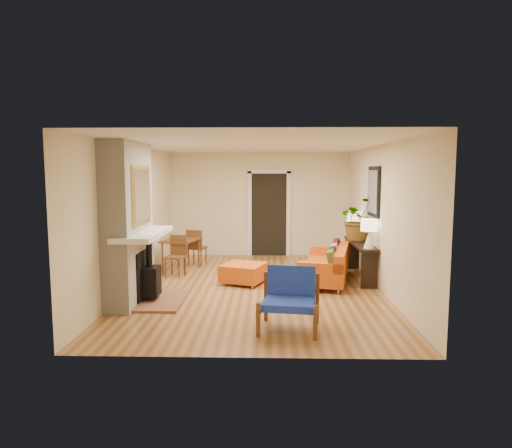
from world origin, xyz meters
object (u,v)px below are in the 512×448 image
object	(u,v)px
dining_table	(184,245)
console_table	(360,250)
houseplant	(358,219)
ottoman	(244,272)
lamp_far	(354,221)
sofa	(329,265)
lamp_near	(369,230)
blue_chair	(290,295)

from	to	relation	value
dining_table	console_table	xyz separation A→B (m)	(3.66, -0.61, 0.03)
houseplant	ottoman	bearing A→B (deg)	-162.46
ottoman	lamp_far	distance (m)	2.77
dining_table	sofa	bearing A→B (deg)	-17.35
dining_table	lamp_far	xyz separation A→B (m)	(3.66, 0.16, 0.52)
console_table	houseplant	distance (m)	0.63
dining_table	lamp_near	world-z (taller)	lamp_near
dining_table	console_table	distance (m)	3.71
ottoman	lamp_far	world-z (taller)	lamp_far
lamp_far	blue_chair	bearing A→B (deg)	-112.56
houseplant	lamp_near	bearing A→B (deg)	-89.39
sofa	houseplant	xyz separation A→B (m)	(0.65, 0.55, 0.84)
ottoman	lamp_near	distance (m)	2.47
sofa	lamp_near	distance (m)	1.06
ottoman	lamp_near	xyz separation A→B (m)	(2.31, -0.22, 0.85)
ottoman	dining_table	world-z (taller)	dining_table
blue_chair	dining_table	bearing A→B (deg)	120.74
dining_table	console_table	size ratio (longest dim) A/B	0.86
lamp_near	sofa	bearing A→B (deg)	149.42
sofa	dining_table	world-z (taller)	dining_table
console_table	lamp_far	world-z (taller)	lamp_far
dining_table	houseplant	world-z (taller)	houseplant
console_table	houseplant	world-z (taller)	houseplant
sofa	lamp_far	xyz separation A→B (m)	(0.66, 1.10, 0.74)
lamp_near	blue_chair	bearing A→B (deg)	-124.75
sofa	lamp_far	world-z (taller)	lamp_far
ottoman	lamp_far	bearing A→B (deg)	28.88
sofa	blue_chair	xyz separation A→B (m)	(-0.88, -2.62, 0.12)
blue_chair	houseplant	distance (m)	3.59
console_table	lamp_near	xyz separation A→B (m)	(0.00, -0.72, 0.49)
blue_chair	dining_table	size ratio (longest dim) A/B	0.56
lamp_near	lamp_far	size ratio (longest dim) A/B	1.00
blue_chair	console_table	bearing A→B (deg)	62.35
blue_chair	console_table	size ratio (longest dim) A/B	0.48
sofa	houseplant	world-z (taller)	houseplant
dining_table	houseplant	size ratio (longest dim) A/B	1.80
ottoman	houseplant	size ratio (longest dim) A/B	1.08
blue_chair	houseplant	bearing A→B (deg)	64.18
console_table	lamp_near	size ratio (longest dim) A/B	3.43
ottoman	dining_table	bearing A→B (deg)	140.55
blue_chair	lamp_far	bearing A→B (deg)	67.44
ottoman	lamp_near	size ratio (longest dim) A/B	1.75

